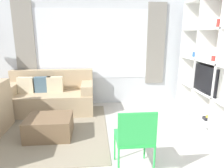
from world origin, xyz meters
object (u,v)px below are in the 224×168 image
object	(u,v)px
couch_main	(51,97)
ottoman	(49,127)
folding_chair	(135,136)
shelving_unit	(216,63)

from	to	relation	value
couch_main	ottoman	world-z (taller)	couch_main
folding_chair	ottoman	bearing A→B (deg)	-40.47
couch_main	shelving_unit	bearing A→B (deg)	-14.85
shelving_unit	ottoman	bearing A→B (deg)	-173.65
couch_main	folding_chair	size ratio (longest dim) A/B	2.15
shelving_unit	folding_chair	size ratio (longest dim) A/B	2.75
ottoman	folding_chair	size ratio (longest dim) A/B	0.85
shelving_unit	ottoman	world-z (taller)	shelving_unit
shelving_unit	ottoman	distance (m)	3.20
shelving_unit	folding_chair	bearing A→B (deg)	-142.31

